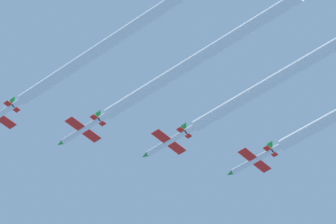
# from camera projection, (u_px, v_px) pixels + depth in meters

# --- Properties ---
(jet_second_echelon) EXTENTS (7.65, 11.15, 2.68)m
(jet_second_echelon) POSITION_uv_depth(u_px,v_px,m) (80.00, 131.00, 219.35)
(jet_second_echelon) COLOR silver
(jet_third_echelon) EXTENTS (7.65, 11.15, 2.68)m
(jet_third_echelon) POSITION_uv_depth(u_px,v_px,m) (166.00, 143.00, 220.36)
(jet_third_echelon) COLOR silver
(jet_fourth_echelon) EXTENTS (7.65, 11.15, 2.68)m
(jet_fourth_echelon) POSITION_uv_depth(u_px,v_px,m) (251.00, 162.00, 221.68)
(jet_fourth_echelon) COLOR silver
(smoke_trail_lead) EXTENTS (2.04, 50.21, 2.04)m
(smoke_trail_lead) POSITION_uv_depth(u_px,v_px,m) (118.00, 37.00, 205.21)
(smoke_trail_lead) COLOR white
(smoke_trail_second_echelon) EXTENTS (2.04, 44.19, 2.04)m
(smoke_trail_second_echelon) POSITION_uv_depth(u_px,v_px,m) (195.00, 60.00, 206.23)
(smoke_trail_second_echelon) COLOR white
(smoke_trail_third_echelon) EXTENTS (2.04, 52.13, 2.04)m
(smoke_trail_third_echelon) POSITION_uv_depth(u_px,v_px,m) (305.00, 63.00, 205.34)
(smoke_trail_third_echelon) COLOR white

